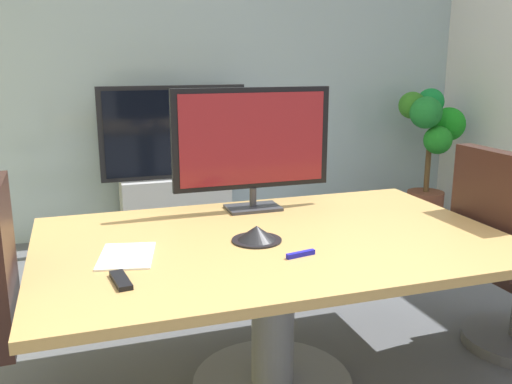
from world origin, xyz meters
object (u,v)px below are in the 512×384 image
at_px(potted_plant, 431,141).
at_px(conference_phone, 257,234).
at_px(office_chair_right, 509,269).
at_px(remote_control, 121,280).
at_px(conference_table, 273,272).
at_px(wall_display_unit, 175,190).
at_px(tv_monitor, 252,142).

xyz_separation_m(potted_plant, conference_phone, (-2.41, -2.12, -0.00)).
distance_m(office_chair_right, remote_control, 2.02).
distance_m(conference_table, wall_display_unit, 2.31).
distance_m(potted_plant, remote_control, 3.85).
distance_m(office_chair_right, conference_phone, 1.41).
bearing_deg(wall_display_unit, tv_monitor, -86.94).
distance_m(office_chair_right, tv_monitor, 1.49).
xyz_separation_m(wall_display_unit, potted_plant, (2.36, -0.21, 0.33)).
bearing_deg(conference_table, office_chair_right, -2.71).
bearing_deg(wall_display_unit, conference_table, -89.00).
height_order(conference_table, conference_phone, conference_phone).
xyz_separation_m(tv_monitor, potted_plant, (2.26, 1.61, -0.33)).
height_order(conference_table, potted_plant, potted_plant).
bearing_deg(conference_phone, remote_control, -154.84).
bearing_deg(potted_plant, tv_monitor, -144.54).
relative_size(conference_table, potted_plant, 1.65).
distance_m(potted_plant, conference_phone, 3.21).
height_order(potted_plant, conference_phone, potted_plant).
xyz_separation_m(conference_table, remote_control, (-0.69, -0.31, 0.18)).
bearing_deg(conference_phone, potted_plant, 41.38).
xyz_separation_m(tv_monitor, remote_control, (-0.75, -0.79, -0.35)).
relative_size(conference_phone, remote_control, 1.29).
distance_m(conference_phone, remote_control, 0.67).
relative_size(office_chair_right, conference_phone, 4.95).
distance_m(conference_table, remote_control, 0.78).
bearing_deg(potted_plant, conference_phone, -138.62).
bearing_deg(wall_display_unit, office_chair_right, -60.67).
relative_size(wall_display_unit, remote_control, 7.71).
bearing_deg(office_chair_right, conference_table, 86.44).
xyz_separation_m(office_chair_right, remote_control, (-1.98, -0.25, 0.30)).
distance_m(wall_display_unit, remote_control, 2.71).
xyz_separation_m(conference_table, wall_display_unit, (-0.04, 2.30, -0.13)).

